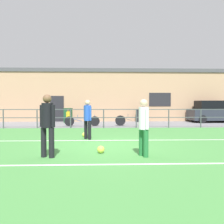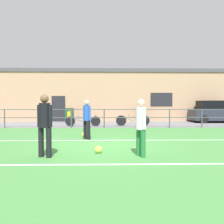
{
  "view_description": "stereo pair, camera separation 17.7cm",
  "coord_description": "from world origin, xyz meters",
  "px_view_note": "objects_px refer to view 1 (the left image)",
  "views": [
    {
      "loc": [
        -0.05,
        -8.41,
        1.49
      ],
      "look_at": [
        0.42,
        3.65,
        1.06
      ],
      "focal_mm": 38.11,
      "sensor_mm": 36.0,
      "label": 1
    },
    {
      "loc": [
        0.12,
        -8.41,
        1.49
      ],
      "look_at": [
        0.42,
        3.65,
        1.06
      ],
      "focal_mm": 38.11,
      "sensor_mm": 36.0,
      "label": 2
    }
  ],
  "objects_px": {
    "soccer_ball_match": "(84,135)",
    "soccer_ball_spare": "(101,149)",
    "player_striker": "(144,124)",
    "spectator_child": "(68,116)",
    "player_goalkeeper": "(47,122)",
    "bicycle_parked_2": "(132,120)",
    "trash_bin_1": "(140,116)",
    "player_winger": "(88,117)",
    "bicycle_parked_1": "(82,121)",
    "parked_car_red": "(214,112)",
    "trash_bin_0": "(68,115)"
  },
  "relations": [
    {
      "from": "player_winger",
      "to": "soccer_ball_match",
      "type": "height_order",
      "value": "player_winger"
    },
    {
      "from": "soccer_ball_match",
      "to": "trash_bin_1",
      "type": "height_order",
      "value": "trash_bin_1"
    },
    {
      "from": "player_striker",
      "to": "spectator_child",
      "type": "bearing_deg",
      "value": -2.53
    },
    {
      "from": "player_goalkeeper",
      "to": "parked_car_red",
      "type": "relative_size",
      "value": 0.46
    },
    {
      "from": "player_striker",
      "to": "bicycle_parked_1",
      "type": "distance_m",
      "value": 9.19
    },
    {
      "from": "bicycle_parked_1",
      "to": "trash_bin_0",
      "type": "xyz_separation_m",
      "value": [
        -1.31,
        2.89,
        0.23
      ]
    },
    {
      "from": "bicycle_parked_2",
      "to": "trash_bin_0",
      "type": "xyz_separation_m",
      "value": [
        -4.59,
        2.71,
        0.2
      ]
    },
    {
      "from": "bicycle_parked_2",
      "to": "trash_bin_1",
      "type": "bearing_deg",
      "value": 72.2
    },
    {
      "from": "soccer_ball_spare",
      "to": "parked_car_red",
      "type": "bearing_deg",
      "value": 52.06
    },
    {
      "from": "player_striker",
      "to": "parked_car_red",
      "type": "height_order",
      "value": "parked_car_red"
    },
    {
      "from": "bicycle_parked_2",
      "to": "soccer_ball_match",
      "type": "bearing_deg",
      "value": -118.33
    },
    {
      "from": "player_winger",
      "to": "parked_car_red",
      "type": "bearing_deg",
      "value": -90.35
    },
    {
      "from": "player_striker",
      "to": "player_goalkeeper",
      "type": "bearing_deg",
      "value": 68.28
    },
    {
      "from": "soccer_ball_match",
      "to": "bicycle_parked_2",
      "type": "relative_size",
      "value": 0.1
    },
    {
      "from": "parked_car_red",
      "to": "bicycle_parked_1",
      "type": "relative_size",
      "value": 1.67
    },
    {
      "from": "trash_bin_1",
      "to": "bicycle_parked_2",
      "type": "bearing_deg",
      "value": -107.8
    },
    {
      "from": "player_goalkeeper",
      "to": "bicycle_parked_2",
      "type": "distance_m",
      "value": 9.69
    },
    {
      "from": "trash_bin_1",
      "to": "soccer_ball_spare",
      "type": "bearing_deg",
      "value": -104.42
    },
    {
      "from": "soccer_ball_match",
      "to": "spectator_child",
      "type": "bearing_deg",
      "value": 104.89
    },
    {
      "from": "player_striker",
      "to": "bicycle_parked_1",
      "type": "xyz_separation_m",
      "value": [
        -2.5,
        8.83,
        -0.56
      ]
    },
    {
      "from": "player_goalkeeper",
      "to": "trash_bin_1",
      "type": "relative_size",
      "value": 1.75
    },
    {
      "from": "soccer_ball_match",
      "to": "soccer_ball_spare",
      "type": "height_order",
      "value": "soccer_ball_spare"
    },
    {
      "from": "spectator_child",
      "to": "player_goalkeeper",
      "type": "bearing_deg",
      "value": 90.41
    },
    {
      "from": "parked_car_red",
      "to": "trash_bin_1",
      "type": "relative_size",
      "value": 3.84
    },
    {
      "from": "player_striker",
      "to": "player_winger",
      "type": "bearing_deg",
      "value": 6.24
    },
    {
      "from": "parked_car_red",
      "to": "trash_bin_0",
      "type": "relative_size",
      "value": 3.45
    },
    {
      "from": "player_striker",
      "to": "soccer_ball_match",
      "type": "distance_m",
      "value": 4.46
    },
    {
      "from": "spectator_child",
      "to": "parked_car_red",
      "type": "bearing_deg",
      "value": -174.4
    },
    {
      "from": "soccer_ball_spare",
      "to": "player_winger",
      "type": "bearing_deg",
      "value": 101.56
    },
    {
      "from": "player_winger",
      "to": "spectator_child",
      "type": "distance_m",
      "value": 6.7
    },
    {
      "from": "bicycle_parked_1",
      "to": "bicycle_parked_2",
      "type": "height_order",
      "value": "bicycle_parked_2"
    },
    {
      "from": "player_winger",
      "to": "bicycle_parked_1",
      "type": "relative_size",
      "value": 0.72
    },
    {
      "from": "bicycle_parked_1",
      "to": "trash_bin_1",
      "type": "xyz_separation_m",
      "value": [
        4.32,
        3.43,
        0.17
      ]
    },
    {
      "from": "bicycle_parked_1",
      "to": "player_winger",
      "type": "bearing_deg",
      "value": -82.65
    },
    {
      "from": "spectator_child",
      "to": "bicycle_parked_1",
      "type": "relative_size",
      "value": 0.47
    },
    {
      "from": "player_goalkeeper",
      "to": "trash_bin_1",
      "type": "bearing_deg",
      "value": 92.79
    },
    {
      "from": "spectator_child",
      "to": "bicycle_parked_1",
      "type": "distance_m",
      "value": 1.39
    },
    {
      "from": "spectator_child",
      "to": "trash_bin_1",
      "type": "height_order",
      "value": "spectator_child"
    },
    {
      "from": "bicycle_parked_2",
      "to": "player_striker",
      "type": "bearing_deg",
      "value": -94.95
    },
    {
      "from": "soccer_ball_match",
      "to": "trash_bin_1",
      "type": "distance_m",
      "value": 9.16
    },
    {
      "from": "bicycle_parked_2",
      "to": "trash_bin_0",
      "type": "relative_size",
      "value": 2.01
    },
    {
      "from": "player_winger",
      "to": "bicycle_parked_1",
      "type": "bearing_deg",
      "value": -35.12
    },
    {
      "from": "player_goalkeeper",
      "to": "bicycle_parked_2",
      "type": "xyz_separation_m",
      "value": [
        3.45,
        9.03,
        -0.61
      ]
    },
    {
      "from": "player_striker",
      "to": "spectator_child",
      "type": "relative_size",
      "value": 1.49
    },
    {
      "from": "bicycle_parked_1",
      "to": "bicycle_parked_2",
      "type": "distance_m",
      "value": 3.28
    },
    {
      "from": "parked_car_red",
      "to": "trash_bin_1",
      "type": "bearing_deg",
      "value": 174.5
    },
    {
      "from": "player_goalkeeper",
      "to": "spectator_child",
      "type": "distance_m",
      "value": 9.81
    },
    {
      "from": "soccer_ball_spare",
      "to": "trash_bin_1",
      "type": "distance_m",
      "value": 12.18
    },
    {
      "from": "player_striker",
      "to": "soccer_ball_match",
      "type": "relative_size",
      "value": 7.53
    },
    {
      "from": "soccer_ball_spare",
      "to": "bicycle_parked_2",
      "type": "relative_size",
      "value": 0.1
    }
  ]
}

